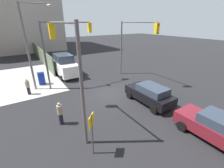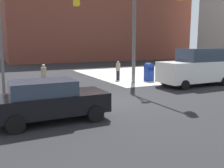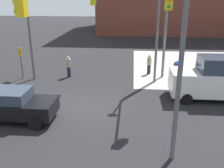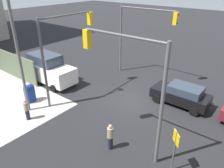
{
  "view_description": "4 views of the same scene",
  "coord_description": "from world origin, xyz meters",
  "px_view_note": "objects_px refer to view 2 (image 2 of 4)",
  "views": [
    {
      "loc": [
        -10.87,
        6.9,
        6.4
      ],
      "look_at": [
        -0.43,
        0.09,
        1.22
      ],
      "focal_mm": 24.0,
      "sensor_mm": 36.0,
      "label": 1
    },
    {
      "loc": [
        -5.17,
        -11.41,
        3.04
      ],
      "look_at": [
        0.83,
        0.78,
        0.77
      ],
      "focal_mm": 40.0,
      "sensor_mm": 36.0,
      "label": 2
    },
    {
      "loc": [
        2.84,
        -12.88,
        6.09
      ],
      "look_at": [
        1.68,
        1.15,
        0.98
      ],
      "focal_mm": 40.0,
      "sensor_mm": 36.0,
      "label": 3
    },
    {
      "loc": [
        -8.04,
        12.66,
        8.78
      ],
      "look_at": [
        1.97,
        0.06,
        0.91
      ],
      "focal_mm": 35.0,
      "sensor_mm": 36.0,
      "label": 4
    }
  ],
  "objects_px": {
    "mailbox_blue": "(149,71)",
    "hatchback_black": "(50,100)",
    "van_white_delivery": "(196,67)",
    "traffic_signal_ne_corner": "(150,18)",
    "pedestrian_crossing": "(118,70)",
    "traffic_signal_nw_corner": "(33,16)",
    "smokestack": "(166,13)",
    "street_lamp_corner": "(135,21)",
    "pedestrian_waiting": "(44,76)"
  },
  "relations": [
    {
      "from": "traffic_signal_nw_corner",
      "to": "hatchback_black",
      "type": "bearing_deg",
      "value": -94.89
    },
    {
      "from": "mailbox_blue",
      "to": "hatchback_black",
      "type": "height_order",
      "value": "hatchback_black"
    },
    {
      "from": "traffic_signal_nw_corner",
      "to": "pedestrian_crossing",
      "type": "relative_size",
      "value": 4.15
    },
    {
      "from": "van_white_delivery",
      "to": "pedestrian_crossing",
      "type": "relative_size",
      "value": 3.45
    },
    {
      "from": "traffic_signal_ne_corner",
      "to": "mailbox_blue",
      "type": "height_order",
      "value": "traffic_signal_ne_corner"
    },
    {
      "from": "mailbox_blue",
      "to": "hatchback_black",
      "type": "relative_size",
      "value": 0.34
    },
    {
      "from": "street_lamp_corner",
      "to": "pedestrian_waiting",
      "type": "bearing_deg",
      "value": -178.06
    },
    {
      "from": "traffic_signal_ne_corner",
      "to": "mailbox_blue",
      "type": "relative_size",
      "value": 4.55
    },
    {
      "from": "traffic_signal_nw_corner",
      "to": "traffic_signal_ne_corner",
      "type": "height_order",
      "value": "same"
    },
    {
      "from": "hatchback_black",
      "to": "mailbox_blue",
      "type": "bearing_deg",
      "value": 36.33
    },
    {
      "from": "smokestack",
      "to": "traffic_signal_ne_corner",
      "type": "distance_m",
      "value": 35.91
    },
    {
      "from": "mailbox_blue",
      "to": "van_white_delivery",
      "type": "distance_m",
      "value": 3.72
    },
    {
      "from": "traffic_signal_ne_corner",
      "to": "pedestrian_crossing",
      "type": "bearing_deg",
      "value": 94.34
    },
    {
      "from": "hatchback_black",
      "to": "pedestrian_waiting",
      "type": "distance_m",
      "value": 7.18
    },
    {
      "from": "traffic_signal_ne_corner",
      "to": "van_white_delivery",
      "type": "xyz_separation_m",
      "value": [
        3.53,
        -0.75,
        -3.33
      ]
    },
    {
      "from": "smokestack",
      "to": "traffic_signal_nw_corner",
      "type": "relative_size",
      "value": 2.73
    },
    {
      "from": "smokestack",
      "to": "van_white_delivery",
      "type": "bearing_deg",
      "value": -124.28
    },
    {
      "from": "traffic_signal_nw_corner",
      "to": "mailbox_blue",
      "type": "relative_size",
      "value": 4.55
    },
    {
      "from": "mailbox_blue",
      "to": "pedestrian_crossing",
      "type": "relative_size",
      "value": 0.91
    },
    {
      "from": "pedestrian_waiting",
      "to": "pedestrian_crossing",
      "type": "bearing_deg",
      "value": 51.16
    },
    {
      "from": "street_lamp_corner",
      "to": "van_white_delivery",
      "type": "relative_size",
      "value": 1.48
    },
    {
      "from": "smokestack",
      "to": "street_lamp_corner",
      "type": "relative_size",
      "value": 2.22
    },
    {
      "from": "pedestrian_crossing",
      "to": "pedestrian_waiting",
      "type": "relative_size",
      "value": 0.96
    },
    {
      "from": "street_lamp_corner",
      "to": "hatchback_black",
      "type": "distance_m",
      "value": 11.71
    },
    {
      "from": "hatchback_black",
      "to": "street_lamp_corner",
      "type": "bearing_deg",
      "value": 41.5
    },
    {
      "from": "street_lamp_corner",
      "to": "traffic_signal_nw_corner",
      "type": "bearing_deg",
      "value": -173.07
    },
    {
      "from": "pedestrian_crossing",
      "to": "hatchback_black",
      "type": "bearing_deg",
      "value": -112.39
    },
    {
      "from": "traffic_signal_ne_corner",
      "to": "van_white_delivery",
      "type": "distance_m",
      "value": 4.91
    },
    {
      "from": "street_lamp_corner",
      "to": "mailbox_blue",
      "type": "height_order",
      "value": "street_lamp_corner"
    },
    {
      "from": "van_white_delivery",
      "to": "pedestrian_waiting",
      "type": "xyz_separation_m",
      "value": [
        -10.03,
        3.4,
        -0.43
      ]
    },
    {
      "from": "hatchback_black",
      "to": "pedestrian_waiting",
      "type": "relative_size",
      "value": 2.61
    },
    {
      "from": "mailbox_blue",
      "to": "pedestrian_crossing",
      "type": "bearing_deg",
      "value": 143.13
    },
    {
      "from": "van_white_delivery",
      "to": "hatchback_black",
      "type": "bearing_deg",
      "value": -161.76
    },
    {
      "from": "mailbox_blue",
      "to": "street_lamp_corner",
      "type": "bearing_deg",
      "value": 157.9
    },
    {
      "from": "smokestack",
      "to": "pedestrian_crossing",
      "type": "height_order",
      "value": "smokestack"
    },
    {
      "from": "smokestack",
      "to": "traffic_signal_nw_corner",
      "type": "xyz_separation_m",
      "value": [
        -29.87,
        -25.5,
        -4.26
      ]
    },
    {
      "from": "pedestrian_crossing",
      "to": "pedestrian_waiting",
      "type": "xyz_separation_m",
      "value": [
        -6.2,
        -1.3,
        0.04
      ]
    },
    {
      "from": "smokestack",
      "to": "hatchback_black",
      "type": "xyz_separation_m",
      "value": [
        -30.42,
        -31.89,
        -8.02
      ]
    },
    {
      "from": "pedestrian_waiting",
      "to": "smokestack",
      "type": "bearing_deg",
      "value": 79.61
    },
    {
      "from": "smokestack",
      "to": "street_lamp_corner",
      "type": "xyz_separation_m",
      "value": [
        -22.13,
        -24.56,
        -4.16
      ]
    },
    {
      "from": "smokestack",
      "to": "hatchback_black",
      "type": "height_order",
      "value": "smokestack"
    },
    {
      "from": "mailbox_blue",
      "to": "hatchback_black",
      "type": "xyz_separation_m",
      "value": [
        -9.37,
        -6.89,
        0.08
      ]
    },
    {
      "from": "traffic_signal_nw_corner",
      "to": "van_white_delivery",
      "type": "relative_size",
      "value": 1.2
    },
    {
      "from": "mailbox_blue",
      "to": "van_white_delivery",
      "type": "height_order",
      "value": "van_white_delivery"
    },
    {
      "from": "smokestack",
      "to": "hatchback_black",
      "type": "distance_m",
      "value": 44.79
    },
    {
      "from": "traffic_signal_ne_corner",
      "to": "van_white_delivery",
      "type": "relative_size",
      "value": 1.2
    },
    {
      "from": "van_white_delivery",
      "to": "pedestrian_waiting",
      "type": "height_order",
      "value": "van_white_delivery"
    },
    {
      "from": "traffic_signal_nw_corner",
      "to": "van_white_delivery",
      "type": "height_order",
      "value": "traffic_signal_nw_corner"
    },
    {
      "from": "street_lamp_corner",
      "to": "mailbox_blue",
      "type": "relative_size",
      "value": 5.59
    },
    {
      "from": "van_white_delivery",
      "to": "traffic_signal_ne_corner",
      "type": "bearing_deg",
      "value": 168.02
    }
  ]
}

